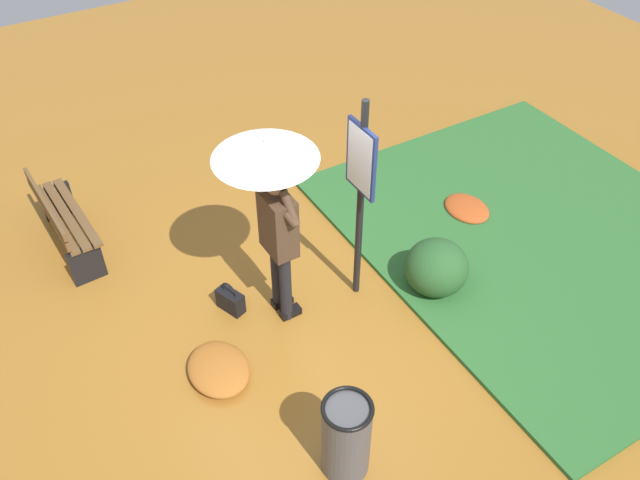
{
  "coord_description": "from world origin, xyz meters",
  "views": [
    {
      "loc": [
        -4.03,
        2.11,
        5.11
      ],
      "look_at": [
        0.1,
        -0.32,
        0.85
      ],
      "focal_mm": 36.99,
      "sensor_mm": 36.0,
      "label": 1
    }
  ],
  "objects_px": {
    "handbag": "(230,300)",
    "trash_bin": "(346,437)",
    "person_with_umbrella": "(271,188)",
    "info_sign_post": "(361,182)",
    "park_bench": "(64,220)"
  },
  "relations": [
    {
      "from": "handbag",
      "to": "person_with_umbrella",
      "type": "bearing_deg",
      "value": -115.88
    },
    {
      "from": "person_with_umbrella",
      "to": "handbag",
      "type": "bearing_deg",
      "value": 64.12
    },
    {
      "from": "park_bench",
      "to": "trash_bin",
      "type": "relative_size",
      "value": 1.68
    },
    {
      "from": "person_with_umbrella",
      "to": "trash_bin",
      "type": "bearing_deg",
      "value": 169.25
    },
    {
      "from": "park_bench",
      "to": "trash_bin",
      "type": "distance_m",
      "value": 4.11
    },
    {
      "from": "handbag",
      "to": "trash_bin",
      "type": "distance_m",
      "value": 2.13
    },
    {
      "from": "info_sign_post",
      "to": "handbag",
      "type": "relative_size",
      "value": 6.22
    },
    {
      "from": "handbag",
      "to": "trash_bin",
      "type": "xyz_separation_m",
      "value": [
        -2.1,
        -0.08,
        0.29
      ]
    },
    {
      "from": "person_with_umbrella",
      "to": "trash_bin",
      "type": "height_order",
      "value": "person_with_umbrella"
    },
    {
      "from": "info_sign_post",
      "to": "park_bench",
      "type": "relative_size",
      "value": 1.64
    },
    {
      "from": "handbag",
      "to": "trash_bin",
      "type": "relative_size",
      "value": 0.44
    },
    {
      "from": "info_sign_post",
      "to": "park_bench",
      "type": "xyz_separation_m",
      "value": [
        2.24,
        2.44,
        -1.04
      ]
    },
    {
      "from": "trash_bin",
      "to": "park_bench",
      "type": "bearing_deg",
      "value": 17.88
    },
    {
      "from": "park_bench",
      "to": "trash_bin",
      "type": "height_order",
      "value": "trash_bin"
    },
    {
      "from": "trash_bin",
      "to": "handbag",
      "type": "bearing_deg",
      "value": 2.28
    }
  ]
}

